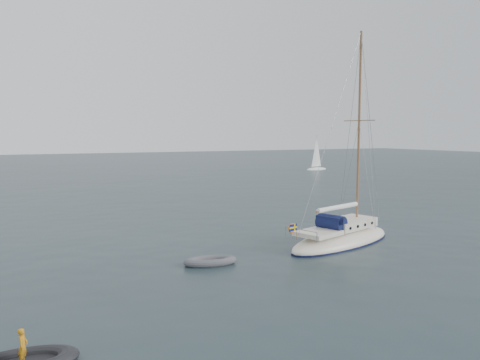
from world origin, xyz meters
name	(u,v)px	position (x,y,z in m)	size (l,w,h in m)	color
ground	(278,246)	(0.00, 0.00, 0.00)	(300.00, 300.00, 0.00)	black
sailboat	(342,227)	(3.91, -1.24, 1.05)	(9.72, 2.91, 13.84)	white
dinghy	(210,261)	(-5.30, -1.91, 0.18)	(2.84, 1.28, 0.41)	#55555A
distant_yacht_b	(316,154)	(38.43, 49.61, 3.02)	(5.34, 2.85, 7.07)	white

